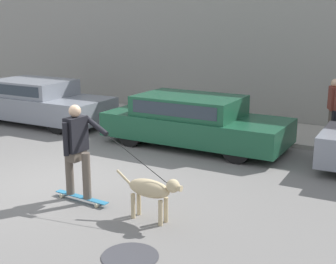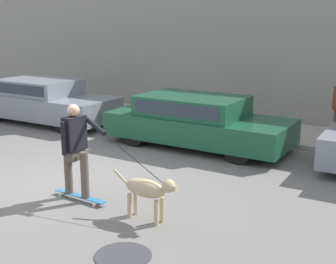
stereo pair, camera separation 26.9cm
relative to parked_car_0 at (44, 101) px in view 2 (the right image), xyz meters
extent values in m
plane|color=slate|center=(4.36, -3.70, -0.63)|extent=(36.00, 36.00, 0.00)
cube|color=gray|center=(4.36, 3.57, 1.78)|extent=(32.00, 0.30, 4.82)
cube|color=#A39E93|center=(4.36, 2.23, -0.58)|extent=(30.00, 2.34, 0.10)
cylinder|color=black|center=(1.43, 0.81, -0.32)|extent=(0.62, 0.21, 0.62)
cylinder|color=black|center=(1.47, -0.75, -0.32)|extent=(0.62, 0.21, 0.62)
cylinder|color=black|center=(-1.38, 0.75, -0.32)|extent=(0.62, 0.21, 0.62)
cube|color=gray|center=(0.04, 0.00, -0.12)|extent=(4.58, 1.90, 0.65)
cube|color=gray|center=(-0.14, 0.00, 0.43)|extent=(2.28, 1.67, 0.45)
cube|color=#28333D|center=(-0.12, -0.82, 0.46)|extent=(1.98, 0.05, 0.29)
cylinder|color=black|center=(6.68, 0.80, -0.31)|extent=(0.65, 0.20, 0.64)
cylinder|color=black|center=(6.69, -0.78, -0.31)|extent=(0.65, 0.20, 0.64)
cylinder|color=black|center=(3.89, 0.78, -0.31)|extent=(0.65, 0.20, 0.64)
cylinder|color=black|center=(3.90, -0.80, -0.31)|extent=(0.65, 0.20, 0.64)
cube|color=#194C33|center=(5.29, 0.00, -0.14)|extent=(4.51, 1.85, 0.58)
cube|color=#194C33|center=(5.11, 0.00, 0.38)|extent=(2.51, 1.66, 0.47)
cube|color=#28333D|center=(5.11, -0.82, 0.41)|extent=(2.20, 0.03, 0.30)
cylinder|color=tan|center=(6.88, -4.16, -0.42)|extent=(0.07, 0.07, 0.41)
cylinder|color=tan|center=(6.87, -4.31, -0.42)|extent=(0.07, 0.07, 0.41)
cylinder|color=tan|center=(6.36, -4.14, -0.42)|extent=(0.07, 0.07, 0.41)
cylinder|color=tan|center=(6.35, -4.29, -0.42)|extent=(0.07, 0.07, 0.41)
ellipsoid|color=tan|center=(6.61, -4.23, -0.10)|extent=(0.75, 0.32, 0.28)
sphere|color=tan|center=(7.05, -4.24, 0.03)|extent=(0.21, 0.21, 0.21)
cylinder|color=tan|center=(7.14, -4.25, 0.01)|extent=(0.12, 0.10, 0.09)
cylinder|color=tan|center=(6.13, -4.20, -0.02)|extent=(0.30, 0.05, 0.23)
cylinder|color=beige|center=(5.59, -4.11, -0.59)|extent=(0.07, 0.03, 0.07)
cylinder|color=beige|center=(5.59, -4.26, -0.59)|extent=(0.07, 0.03, 0.07)
cylinder|color=beige|center=(4.78, -4.08, -0.59)|extent=(0.07, 0.03, 0.07)
cylinder|color=beige|center=(4.77, -4.23, -0.59)|extent=(0.07, 0.03, 0.07)
cube|color=teal|center=(5.18, -4.17, -0.55)|extent=(1.14, 0.17, 0.02)
cylinder|color=brown|center=(5.33, -4.18, -0.14)|extent=(0.14, 0.14, 0.81)
cylinder|color=brown|center=(4.93, -4.16, -0.14)|extent=(0.14, 0.14, 0.81)
cube|color=brown|center=(5.13, -4.17, 0.19)|extent=(0.19, 0.32, 0.16)
cube|color=black|center=(5.13, -4.17, 0.57)|extent=(0.22, 0.41, 0.59)
sphere|color=tan|center=(5.13, -4.17, 0.96)|extent=(0.21, 0.21, 0.21)
cylinder|color=black|center=(5.12, -4.41, 0.53)|extent=(0.09, 0.09, 0.56)
cylinder|color=black|center=(5.39, -3.96, 0.70)|extent=(0.56, 0.18, 0.30)
cylinder|color=black|center=(6.35, -4.13, 0.30)|extent=(1.40, 0.25, 0.61)
cylinder|color=brown|center=(8.11, 1.92, -0.13)|extent=(0.15, 0.15, 0.78)
cylinder|color=#38383D|center=(7.01, -5.34, -0.62)|extent=(0.77, 0.77, 0.01)
camera|label=1|loc=(10.28, -9.98, 2.49)|focal=50.00mm
camera|label=2|loc=(10.51, -9.85, 2.49)|focal=50.00mm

